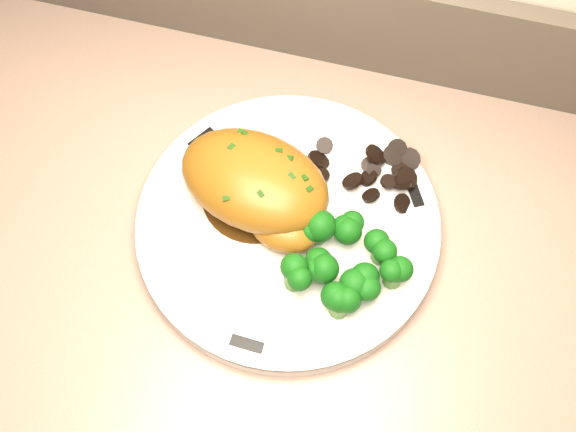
# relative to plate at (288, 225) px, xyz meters

# --- Properties ---
(plate) EXTENTS (0.32, 0.32, 0.02)m
(plate) POSITION_rel_plate_xyz_m (0.00, 0.00, 0.00)
(plate) COLOR white
(plate) RESTS_ON counter
(rim_accent_0) EXTENTS (0.02, 0.03, 0.00)m
(rim_accent_0) POSITION_rel_plate_xyz_m (0.11, 0.06, 0.01)
(rim_accent_0) COLOR black
(rim_accent_0) RESTS_ON plate
(rim_accent_1) EXTENTS (0.02, 0.03, 0.00)m
(rim_accent_1) POSITION_rel_plate_xyz_m (-0.11, 0.07, 0.01)
(rim_accent_1) COLOR black
(rim_accent_1) RESTS_ON plate
(rim_accent_2) EXTENTS (0.03, 0.01, 0.00)m
(rim_accent_2) POSITION_rel_plate_xyz_m (-0.00, -0.13, 0.01)
(rim_accent_2) COLOR black
(rim_accent_2) RESTS_ON plate
(gravy_pool) EXTENTS (0.10, 0.10, 0.00)m
(gravy_pool) POSITION_rel_plate_xyz_m (-0.04, 0.02, 0.01)
(gravy_pool) COLOR #3E230B
(gravy_pool) RESTS_ON plate
(chicken_breast) EXTENTS (0.17, 0.13, 0.06)m
(chicken_breast) POSITION_rel_plate_xyz_m (-0.03, 0.01, 0.04)
(chicken_breast) COLOR #8E5A18
(chicken_breast) RESTS_ON plate
(mushroom_pile) EXTENTS (0.09, 0.07, 0.02)m
(mushroom_pile) POSITION_rel_plate_xyz_m (0.06, 0.07, 0.01)
(mushroom_pile) COLOR black
(mushroom_pile) RESTS_ON plate
(broccoli_florets) EXTENTS (0.11, 0.10, 0.04)m
(broccoli_florets) POSITION_rel_plate_xyz_m (0.06, -0.04, 0.03)
(broccoli_florets) COLOR #487833
(broccoli_florets) RESTS_ON plate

